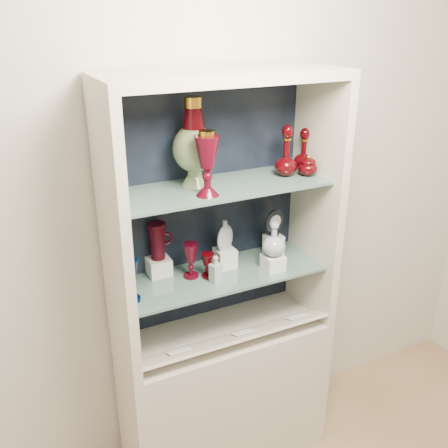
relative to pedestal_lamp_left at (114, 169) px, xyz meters
name	(u,v)px	position (x,y,z in m)	size (l,w,h in m)	color
wall_back	(203,187)	(0.44, 0.15, -0.19)	(3.50, 0.02, 2.80)	beige
cabinet_base	(224,392)	(0.44, -0.07, -1.21)	(1.00, 0.40, 0.75)	beige
cabinet_back_panel	(206,205)	(0.44, 0.12, -0.26)	(0.98, 0.02, 1.15)	black
cabinet_side_left	(114,239)	(-0.04, -0.07, -0.26)	(0.04, 0.40, 1.15)	beige
cabinet_side_right	(316,202)	(0.92, -0.07, -0.26)	(0.04, 0.40, 1.15)	beige
cabinet_top_cap	(224,76)	(0.44, -0.07, 0.33)	(1.00, 0.40, 0.04)	beige
shelf_lower	(222,274)	(0.44, -0.05, -0.54)	(0.92, 0.34, 0.01)	slate
shelf_upper	(222,187)	(0.44, -0.05, -0.12)	(0.92, 0.34, 0.01)	slate
label_ledge	(235,337)	(0.44, -0.18, -0.81)	(0.92, 0.18, 0.01)	beige
label_card_0	(243,332)	(0.48, -0.18, -0.79)	(0.10, 0.07, 0.00)	white
label_card_1	(179,351)	(0.17, -0.18, -0.79)	(0.10, 0.07, 0.00)	white
label_card_2	(296,317)	(0.77, -0.18, -0.79)	(0.10, 0.07, 0.00)	white
pedestal_lamp_left	(114,169)	(0.00, 0.00, 0.00)	(0.09, 0.09, 0.23)	#4D0815
pedestal_lamp_right	(207,164)	(0.33, -0.14, 0.01)	(0.10, 0.10, 0.26)	#4D0815
enamel_urn	(194,142)	(0.34, 0.01, 0.07)	(0.18, 0.18, 0.37)	#084419
ruby_decanter_a	(287,148)	(0.76, -0.05, 0.01)	(0.10, 0.10, 0.26)	#3F0306
ruby_decanter_b	(304,148)	(0.88, 0.00, -0.01)	(0.09, 0.09, 0.21)	#3F0306
lidded_bowl	(308,165)	(0.85, -0.09, -0.07)	(0.09, 0.09, 0.10)	#3F0306
cobalt_goblet	(130,281)	(0.00, -0.10, -0.44)	(0.08, 0.08, 0.19)	#010F3C
ruby_goblet_tall	(191,260)	(0.30, -0.02, -0.45)	(0.07, 0.07, 0.16)	#4D0815
ruby_goblet_small	(208,265)	(0.37, -0.06, -0.48)	(0.06, 0.06, 0.12)	#3F0306
riser_ruby_pitcher	(159,266)	(0.18, 0.07, -0.50)	(0.10, 0.10, 0.08)	silver
ruby_pitcher	(157,241)	(0.18, 0.07, -0.37)	(0.13, 0.08, 0.17)	#4D0815
clear_square_bottle	(216,269)	(0.38, -0.12, -0.47)	(0.05, 0.05, 0.13)	#919DA6
riser_flat_flask	(225,258)	(0.48, 0.00, -0.49)	(0.09, 0.09, 0.09)	silver
flat_flask	(225,234)	(0.48, 0.00, -0.37)	(0.10, 0.04, 0.15)	#A8B1BD
riser_clear_round_decanter	(273,262)	(0.67, -0.12, -0.50)	(0.09, 0.09, 0.07)	silver
clear_round_decanter	(274,240)	(0.67, -0.12, -0.39)	(0.11, 0.11, 0.16)	#919DA6
riser_cameo_medallion	(273,245)	(0.75, 0.01, -0.49)	(0.08, 0.08, 0.10)	silver
cameo_medallion	(274,223)	(0.75, 0.01, -0.37)	(0.11, 0.04, 0.14)	black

